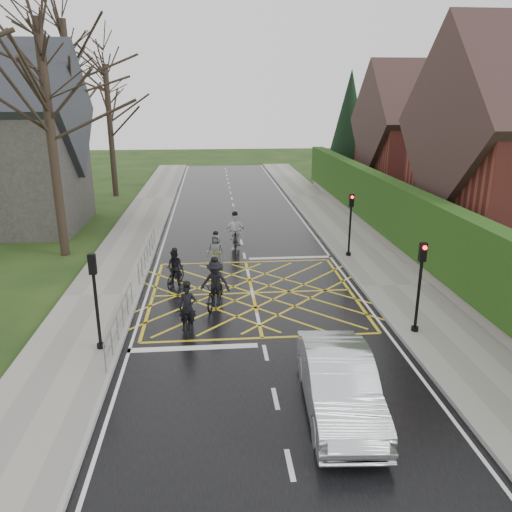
{
  "coord_description": "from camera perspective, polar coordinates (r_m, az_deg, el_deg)",
  "views": [
    {
      "loc": [
        -1.51,
        -18.79,
        7.58
      ],
      "look_at": [
        0.22,
        0.87,
        1.3
      ],
      "focal_mm": 35.0,
      "sensor_mm": 36.0,
      "label": 1
    }
  ],
  "objects": [
    {
      "name": "ground",
      "position": [
        20.32,
        -0.41,
        -4.26
      ],
      "size": [
        120.0,
        120.0,
        0.0
      ],
      "primitive_type": "plane",
      "color": "black",
      "rests_on": "ground"
    },
    {
      "name": "sidewalk_left",
      "position": [
        20.72,
        -17.24,
        -4.42
      ],
      "size": [
        3.0,
        80.0,
        0.15
      ],
      "primitive_type": "cube",
      "color": "gray",
      "rests_on": "ground"
    },
    {
      "name": "road",
      "position": [
        20.31,
        -0.41,
        -4.25
      ],
      "size": [
        9.0,
        80.0,
        0.01
      ],
      "primitive_type": "cube",
      "color": "black",
      "rests_on": "ground"
    },
    {
      "name": "conifer",
      "position": [
        46.51,
        10.57,
        14.17
      ],
      "size": [
        4.6,
        4.6,
        10.0
      ],
      "color": "black",
      "rests_on": "ground"
    },
    {
      "name": "traffic_light_ne",
      "position": [
        24.64,
        10.7,
        3.44
      ],
      "size": [
        0.24,
        0.31,
        3.21
      ],
      "rotation": [
        0.0,
        0.0,
        3.14
      ],
      "color": "black",
      "rests_on": "ground"
    },
    {
      "name": "cyclist_back",
      "position": [
        21.21,
        -9.19,
        -1.74
      ],
      "size": [
        1.01,
        1.7,
        1.65
      ],
      "rotation": [
        0.0,
        0.0,
        -0.36
      ],
      "color": "black",
      "rests_on": "ground"
    },
    {
      "name": "traffic_light_se",
      "position": [
        17.07,
        18.14,
        -3.56
      ],
      "size": [
        0.24,
        0.31,
        3.21
      ],
      "rotation": [
        0.0,
        0.0,
        3.14
      ],
      "color": "black",
      "rests_on": "ground"
    },
    {
      "name": "tree_mid",
      "position": [
        33.89,
        -20.64,
        18.37
      ],
      "size": [
        10.08,
        10.08,
        12.48
      ],
      "color": "black",
      "rests_on": "ground"
    },
    {
      "name": "cyclist_rear",
      "position": [
        17.1,
        -7.81,
        -6.69
      ],
      "size": [
        0.69,
        1.85,
        1.79
      ],
      "rotation": [
        0.0,
        0.0,
        -0.03
      ],
      "color": "black",
      "rests_on": "ground"
    },
    {
      "name": "cyclist_mid",
      "position": [
        19.01,
        -4.68,
        -3.62
      ],
      "size": [
        1.28,
        2.1,
        1.93
      ],
      "rotation": [
        0.0,
        0.0,
        -0.27
      ],
      "color": "black",
      "rests_on": "ground"
    },
    {
      "name": "tree_far",
      "position": [
        41.53,
        -16.55,
        16.42
      ],
      "size": [
        8.4,
        8.4,
        10.4
      ],
      "color": "black",
      "rests_on": "ground"
    },
    {
      "name": "hedge",
      "position": [
        27.02,
        15.18,
        5.33
      ],
      "size": [
        0.9,
        38.0,
        2.8
      ],
      "primitive_type": "cube",
      "color": "#1C3B10",
      "rests_on": "stone_wall"
    },
    {
      "name": "traffic_light_sw",
      "position": [
        15.88,
        -17.78,
        -5.13
      ],
      "size": [
        0.24,
        0.31,
        3.21
      ],
      "color": "black",
      "rests_on": "ground"
    },
    {
      "name": "car",
      "position": [
        12.99,
        9.48,
        -14.19
      ],
      "size": [
        1.94,
        4.81,
        1.55
      ],
      "primitive_type": "imported",
      "rotation": [
        0.0,
        0.0,
        -0.06
      ],
      "color": "silver",
      "rests_on": "ground"
    },
    {
      "name": "house_far",
      "position": [
        40.35,
        19.19,
        12.12
      ],
      "size": [
        9.8,
        8.8,
        10.3
      ],
      "color": "maroon",
      "rests_on": "ground"
    },
    {
      "name": "tree_near",
      "position": [
        25.9,
        -22.91,
        17.07
      ],
      "size": [
        9.24,
        9.24,
        11.44
      ],
      "color": "black",
      "rests_on": "ground"
    },
    {
      "name": "cyclist_front",
      "position": [
        25.86,
        -2.4,
        2.33
      ],
      "size": [
        1.11,
        2.06,
        2.05
      ],
      "rotation": [
        0.0,
        0.0,
        -0.02
      ],
      "color": "black",
      "rests_on": "ground"
    },
    {
      "name": "railing_north",
      "position": [
        23.99,
        -12.35,
        0.78
      ],
      "size": [
        0.05,
        6.04,
        1.03
      ],
      "color": "slate",
      "rests_on": "ground"
    },
    {
      "name": "church",
      "position": [
        33.16,
        -26.84,
        11.21
      ],
      "size": [
        8.8,
        7.8,
        11.0
      ],
      "color": "#2D2B28",
      "rests_on": "ground"
    },
    {
      "name": "sidewalk_right",
      "position": [
        21.58,
        15.7,
        -3.39
      ],
      "size": [
        3.0,
        80.0,
        0.15
      ],
      "primitive_type": "cube",
      "color": "gray",
      "rests_on": "ground"
    },
    {
      "name": "cyclist_lead",
      "position": [
        23.23,
        -4.58,
        0.12
      ],
      "size": [
        1.05,
        1.9,
        1.75
      ],
      "rotation": [
        0.0,
        0.0,
        -0.25
      ],
      "color": "gold",
      "rests_on": "ground"
    },
    {
      "name": "railing_south",
      "position": [
        17.02,
        -15.33,
        -6.56
      ],
      "size": [
        0.05,
        5.04,
        1.03
      ],
      "color": "slate",
      "rests_on": "ground"
    },
    {
      "name": "stone_wall",
      "position": [
        27.43,
        14.89,
        1.76
      ],
      "size": [
        0.5,
        38.0,
        0.7
      ],
      "primitive_type": "cube",
      "color": "slate",
      "rests_on": "ground"
    }
  ]
}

